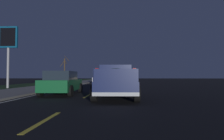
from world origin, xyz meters
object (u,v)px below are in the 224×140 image
Objects in this scene: sedan_white at (99,79)px; sedan_red at (105,78)px; gas_price_sign at (8,42)px; sedan_tan at (119,79)px; bare_tree_far at (65,69)px; sedan_green at (62,83)px; pickup_truck at (115,80)px.

sedan_white is 8.50m from sedan_red.
gas_price_sign is at bearing 151.17° from sedan_white.
sedan_red is at bearing 19.99° from sedan_tan.
sedan_tan is 1.00× the size of sedan_red.
sedan_red is 0.71× the size of gas_price_sign.
gas_price_sign is at bearing 179.48° from bare_tree_far.
bare_tree_far is at bearing 65.72° from sedan_tan.
sedan_green is 0.71× the size of gas_price_sign.
sedan_white is 1.00× the size of sedan_tan.
sedan_white is 8.97m from bare_tree_far.
gas_price_sign reaches higher than sedan_white.
sedan_green is at bearing 65.28° from pickup_truck.
sedan_red is 0.84× the size of bare_tree_far.
gas_price_sign is (-13.56, 11.18, 3.92)m from sedan_tan.
gas_price_sign is at bearing 54.79° from pickup_truck.
gas_price_sign is at bearing 140.51° from sedan_tan.
sedan_green is 1.00× the size of sedan_red.
sedan_white is 20.33m from sedan_green.
pickup_truck is 1.23× the size of sedan_white.
pickup_truck is at bearing -170.93° from sedan_white.
gas_price_sign is at bearing 50.63° from sedan_green.
sedan_red is at bearing 6.24° from pickup_truck.
sedan_green is (-20.33, 0.08, 0.00)m from sedan_white.
sedan_white is 16.51m from gas_price_sign.
sedan_white is at bearing 178.82° from sedan_red.
sedan_tan is at bearing -98.00° from sedan_white.
sedan_tan is 0.83× the size of bare_tree_far.
sedan_white is 1.00× the size of sedan_green.
sedan_green and sedan_tan have the same top height.
sedan_white is at bearing -28.83° from gas_price_sign.
sedan_tan is at bearing 0.18° from pickup_truck.
sedan_green is at bearing -163.21° from bare_tree_far.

